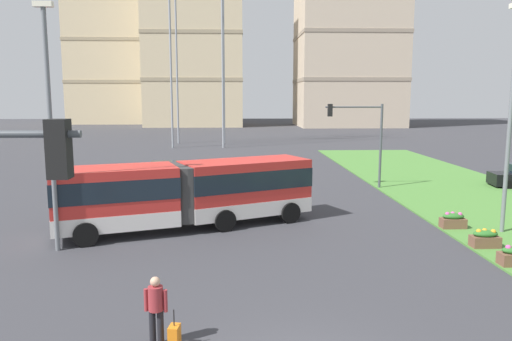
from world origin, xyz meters
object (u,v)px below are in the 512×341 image
articulated_bus (188,193)px  flower_planter_4 (453,220)px  car_white_van (170,173)px  pedestrian_crossing (156,306)px  flower_planter_3 (485,238)px  streetlight_left (50,119)px  apartment_tower_westcentre (194,38)px  traffic_light_far_right (362,130)px  apartment_tower_centre (349,15)px  rolling_suitcase (174,337)px  apartment_tower_west (110,24)px  streetlight_median (511,112)px

articulated_bus → flower_planter_4: 12.17m
car_white_van → pedestrian_crossing: pedestrian_crossing is taller
flower_planter_3 → streetlight_left: size_ratio=0.12×
apartment_tower_westcentre → traffic_light_far_right: bearing=-77.4°
car_white_van → apartment_tower_centre: 78.03m
articulated_bus → flower_planter_3: (12.08, -3.74, -1.23)m
streetlight_left → articulated_bus: bearing=33.6°
rolling_suitcase → streetlight_left: streetlight_left is taller
articulated_bus → apartment_tower_west: apartment_tower_west is taller
pedestrian_crossing → streetlight_left: (-5.08, 7.75, 4.17)m
traffic_light_far_right → apartment_tower_centre: 75.77m
streetlight_left → apartment_tower_west: 102.48m
rolling_suitcase → flower_planter_4: rolling_suitcase is taller
car_white_van → flower_planter_4: (14.45, -12.57, -0.33)m
articulated_bus → streetlight_left: 6.79m
pedestrian_crossing → rolling_suitcase: 0.85m
car_white_van → streetlight_left: size_ratio=0.47×
pedestrian_crossing → apartment_tower_westcentre: bearing=93.9°
articulated_bus → streetlight_left: (-4.84, -3.21, 3.52)m
streetlight_median → articulated_bus: bearing=173.7°
streetlight_median → apartment_tower_west: apartment_tower_west is taller
streetlight_median → apartment_tower_west: size_ratio=0.22×
streetlight_left → apartment_tower_centre: apartment_tower_centre is taller
apartment_tower_west → apartment_tower_centre: (51.98, -14.26, 0.02)m
rolling_suitcase → apartment_tower_west: size_ratio=0.02×
apartment_tower_westcentre → apartment_tower_centre: bearing=-4.9°
articulated_bus → streetlight_left: size_ratio=1.25×
articulated_bus → pedestrian_crossing: (0.25, -10.96, -0.65)m
flower_planter_4 → traffic_light_far_right: (-1.67, 10.23, 3.42)m
car_white_van → apartment_tower_westcentre: bearing=93.0°
rolling_suitcase → flower_planter_4: size_ratio=0.88×
traffic_light_far_right → apartment_tower_westcentre: (-16.61, 74.54, 14.38)m
apartment_tower_centre → rolling_suitcase: bearing=-105.1°
traffic_light_far_right → articulated_bus: bearing=-137.9°
flower_planter_4 → streetlight_left: 17.73m
articulated_bus → apartment_tower_westcentre: bearing=94.2°
car_white_van → apartment_tower_centre: bearing=68.0°
articulated_bus → flower_planter_4: articulated_bus is taller
flower_planter_3 → streetlight_left: (-16.91, 0.53, 4.75)m
flower_planter_3 → apartment_tower_west: size_ratio=0.02×
flower_planter_3 → apartment_tower_centre: bearing=80.9°
rolling_suitcase → streetlight_median: (13.28, 9.61, 5.05)m
rolling_suitcase → streetlight_median: streetlight_median is taller
streetlight_left → streetlight_median: (18.81, 1.66, 0.19)m
rolling_suitcase → apartment_tower_west: apartment_tower_west is taller
traffic_light_far_right → streetlight_left: size_ratio=0.59×
flower_planter_4 → flower_planter_3: bearing=-90.0°
flower_planter_3 → apartment_tower_centre: apartment_tower_centre is taller
traffic_light_far_right → streetlight_left: (-15.25, -12.60, 1.32)m
pedestrian_crossing → traffic_light_far_right: size_ratio=0.31×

